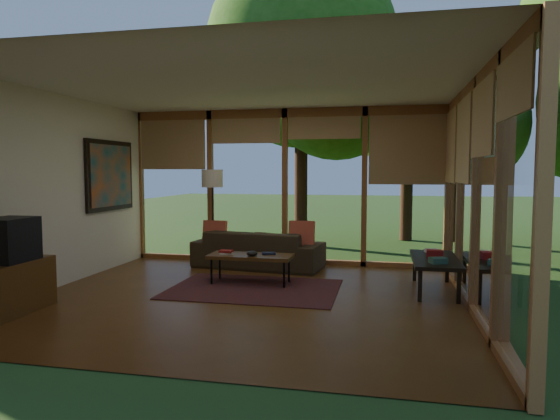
% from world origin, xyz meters
% --- Properties ---
extents(floor, '(5.50, 5.50, 0.00)m').
position_xyz_m(floor, '(0.00, 0.00, 0.00)').
color(floor, brown).
rests_on(floor, ground).
extents(ceiling, '(5.50, 5.50, 0.00)m').
position_xyz_m(ceiling, '(0.00, 0.00, 2.70)').
color(ceiling, silver).
rests_on(ceiling, ground).
extents(wall_left, '(0.04, 5.00, 2.70)m').
position_xyz_m(wall_left, '(-2.75, 0.00, 1.35)').
color(wall_left, silver).
rests_on(wall_left, ground).
extents(wall_front, '(5.50, 0.04, 2.70)m').
position_xyz_m(wall_front, '(0.00, -2.50, 1.35)').
color(wall_front, silver).
rests_on(wall_front, ground).
extents(window_wall_back, '(5.50, 0.12, 2.70)m').
position_xyz_m(window_wall_back, '(0.00, 2.50, 1.35)').
color(window_wall_back, '#A06031').
rests_on(window_wall_back, ground).
extents(window_wall_right, '(0.12, 5.00, 2.70)m').
position_xyz_m(window_wall_right, '(2.75, 0.00, 1.35)').
color(window_wall_right, '#A06031').
rests_on(window_wall_right, ground).
extents(tree_nw, '(4.13, 4.13, 6.24)m').
position_xyz_m(tree_nw, '(-0.08, 4.70, 4.17)').
color(tree_nw, '#3E2216').
rests_on(tree_nw, ground).
extents(tree_ne, '(3.25, 3.25, 4.96)m').
position_xyz_m(tree_ne, '(2.20, 6.05, 3.32)').
color(tree_ne, '#3E2216').
rests_on(tree_ne, ground).
extents(rug, '(2.30, 1.63, 0.01)m').
position_xyz_m(rug, '(-0.02, 0.48, 0.01)').
color(rug, maroon).
rests_on(rug, floor).
extents(sofa, '(2.24, 1.10, 0.63)m').
position_xyz_m(sofa, '(-0.36, 2.00, 0.31)').
color(sofa, '#382D1C').
rests_on(sofa, floor).
extents(pillow_left, '(0.39, 0.21, 0.41)m').
position_xyz_m(pillow_left, '(-1.11, 1.95, 0.58)').
color(pillow_left, '#9B1C0E').
rests_on(pillow_left, sofa).
extents(pillow_right, '(0.42, 0.22, 0.44)m').
position_xyz_m(pillow_right, '(0.39, 1.95, 0.59)').
color(pillow_right, '#9B1C0E').
rests_on(pillow_right, sofa).
extents(ct_book_lower, '(0.23, 0.21, 0.03)m').
position_xyz_m(ct_book_lower, '(-0.51, 0.75, 0.44)').
color(ct_book_lower, beige).
rests_on(ct_book_lower, coffee_table).
extents(ct_book_upper, '(0.19, 0.14, 0.03)m').
position_xyz_m(ct_book_upper, '(-0.51, 0.75, 0.47)').
color(ct_book_upper, maroon).
rests_on(ct_book_upper, coffee_table).
extents(ct_book_side, '(0.22, 0.19, 0.03)m').
position_xyz_m(ct_book_side, '(0.09, 0.88, 0.44)').
color(ct_book_side, black).
rests_on(ct_book_side, coffee_table).
extents(ct_bowl, '(0.16, 0.16, 0.07)m').
position_xyz_m(ct_bowl, '(-0.11, 0.70, 0.46)').
color(ct_bowl, black).
rests_on(ct_bowl, coffee_table).
extents(media_cabinet, '(0.50, 1.00, 0.60)m').
position_xyz_m(media_cabinet, '(-2.47, -1.21, 0.30)').
color(media_cabinet, brown).
rests_on(media_cabinet, floor).
extents(television, '(0.45, 0.55, 0.50)m').
position_xyz_m(television, '(-2.45, -1.21, 0.85)').
color(television, black).
rests_on(television, media_cabinet).
extents(console_book_a, '(0.24, 0.21, 0.07)m').
position_xyz_m(console_book_a, '(2.40, 0.49, 0.49)').
color(console_book_a, '#2F5343').
rests_on(console_book_a, side_console).
extents(console_book_b, '(0.23, 0.17, 0.10)m').
position_xyz_m(console_book_b, '(2.40, 0.94, 0.50)').
color(console_book_b, maroon).
rests_on(console_book_b, side_console).
extents(console_book_c, '(0.23, 0.19, 0.05)m').
position_xyz_m(console_book_c, '(2.40, 1.34, 0.48)').
color(console_book_c, beige).
rests_on(console_book_c, side_console).
extents(floor_lamp, '(0.36, 0.36, 1.65)m').
position_xyz_m(floor_lamp, '(-1.17, 2.02, 1.41)').
color(floor_lamp, black).
rests_on(floor_lamp, floor).
extents(coffee_table, '(1.20, 0.50, 0.43)m').
position_xyz_m(coffee_table, '(-0.16, 0.80, 0.39)').
color(coffee_table, brown).
rests_on(coffee_table, floor).
extents(side_console, '(0.60, 1.40, 0.46)m').
position_xyz_m(side_console, '(2.40, 0.89, 0.41)').
color(side_console, black).
rests_on(side_console, floor).
extents(wall_painting, '(0.06, 1.35, 1.15)m').
position_xyz_m(wall_painting, '(-2.71, 1.40, 1.55)').
color(wall_painting, black).
rests_on(wall_painting, wall_left).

